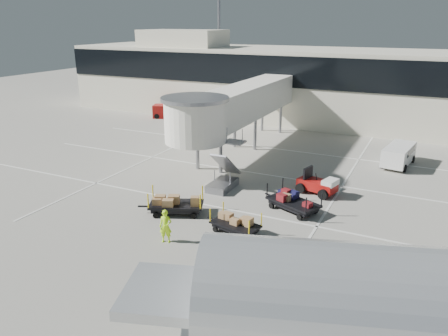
{
  "coord_description": "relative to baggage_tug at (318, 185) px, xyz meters",
  "views": [
    {
      "loc": [
        10.97,
        -20.36,
        11.05
      ],
      "look_at": [
        -0.66,
        3.73,
        2.0
      ],
      "focal_mm": 35.0,
      "sensor_mm": 36.0,
      "label": 1
    }
  ],
  "objects": [
    {
      "name": "jet_bridge",
      "position": [
        -8.75,
        5.28,
        3.67
      ],
      "size": [
        5.7,
        20.4,
        6.03
      ],
      "color": "white",
      "rests_on": "ground"
    },
    {
      "name": "minivan",
      "position": [
        4.3,
        8.88,
        0.36
      ],
      "size": [
        2.4,
        4.5,
        1.63
      ],
      "rotation": [
        0.0,
        0.0,
        -0.15
      ],
      "color": "silver",
      "rests_on": "ground"
    },
    {
      "name": "suitcase_cart",
      "position": [
        -0.65,
        -3.46,
        -0.05
      ],
      "size": [
        3.96,
        2.74,
        1.55
      ],
      "rotation": [
        0.0,
        0.0,
        -0.41
      ],
      "color": "black",
      "rests_on": "ground"
    },
    {
      "name": "box_cart_far",
      "position": [
        -7.0,
        -6.87,
        -0.06
      ],
      "size": [
        3.94,
        2.73,
        1.54
      ],
      "rotation": [
        0.0,
        0.0,
        0.41
      ],
      "color": "black",
      "rests_on": "ground"
    },
    {
      "name": "terminal",
      "position": [
        -5.13,
        22.96,
        3.49
      ],
      "size": [
        64.0,
        12.11,
        15.2
      ],
      "color": "beige",
      "rests_on": "ground"
    },
    {
      "name": "ground",
      "position": [
        -4.78,
        -6.98,
        -0.62
      ],
      "size": [
        140.0,
        140.0,
        0.0
      ],
      "primitive_type": "plane",
      "color": "#AEA99B",
      "rests_on": "ground"
    },
    {
      "name": "baggage_tug",
      "position": [
        0.0,
        0.0,
        0.0
      ],
      "size": [
        2.82,
        2.22,
        1.7
      ],
      "rotation": [
        0.0,
        0.0,
        -0.27
      ],
      "color": "maroon",
      "rests_on": "ground"
    },
    {
      "name": "belt_loader",
      "position": [
        -21.96,
        16.23,
        0.15
      ],
      "size": [
        4.47,
        2.88,
        2.02
      ],
      "rotation": [
        0.0,
        0.0,
        0.35
      ],
      "color": "maroon",
      "rests_on": "ground"
    },
    {
      "name": "lane_markings",
      "position": [
        -5.44,
        2.35,
        -0.61
      ],
      "size": [
        40.0,
        30.0,
        0.02
      ],
      "color": "silver",
      "rests_on": "ground"
    },
    {
      "name": "ground_worker",
      "position": [
        -5.47,
        -10.18,
        0.28
      ],
      "size": [
        0.76,
        0.63,
        1.8
      ],
      "primitive_type": "imported",
      "rotation": [
        0.0,
        0.0,
        0.35
      ],
      "color": "#A4E317",
      "rests_on": "ground"
    },
    {
      "name": "box_cart_near",
      "position": [
        -2.68,
        -7.62,
        -0.15
      ],
      "size": [
        3.36,
        1.82,
        1.29
      ],
      "rotation": [
        0.0,
        0.0,
        -0.19
      ],
      "color": "black",
      "rests_on": "ground"
    }
  ]
}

